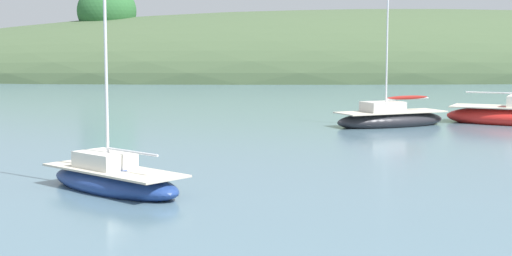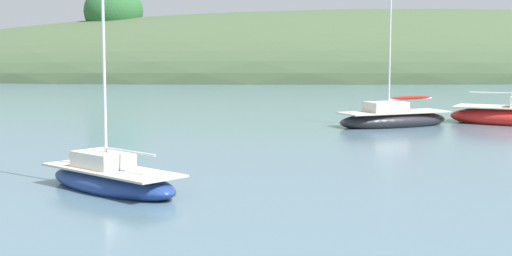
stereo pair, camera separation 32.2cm
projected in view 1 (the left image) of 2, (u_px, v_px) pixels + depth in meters
name	position (u px, v px, depth m)	size (l,w,h in m)	color
far_shoreline_hill	(415.00, 77.00, 98.19)	(150.00, 36.00, 20.85)	#425638
sailboat_yellow_far	(113.00, 179.00, 21.99)	(4.96, 5.01, 7.75)	navy
sailboat_grey_yawl	(390.00, 119.00, 39.43)	(6.68, 4.24, 7.73)	#232328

